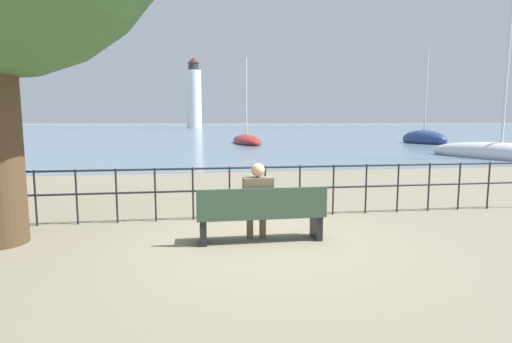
{
  "coord_description": "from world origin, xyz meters",
  "views": [
    {
      "loc": [
        -1.08,
        -6.24,
        1.92
      ],
      "look_at": [
        0.0,
        0.5,
        1.08
      ],
      "focal_mm": 28.0,
      "sensor_mm": 36.0,
      "label": 1
    }
  ],
  "objects": [
    {
      "name": "promenade_railing",
      "position": [
        -0.0,
        1.58,
        0.69
      ],
      "size": [
        12.3,
        0.04,
        1.05
      ],
      "color": "black",
      "rests_on": "ground_plane"
    },
    {
      "name": "sailboat_4",
      "position": [
        19.66,
        27.07,
        0.37
      ],
      "size": [
        2.68,
        5.72,
        9.05
      ],
      "rotation": [
        0.0,
        0.0,
        0.08
      ],
      "color": "navy",
      "rests_on": "ground_plane"
    },
    {
      "name": "park_bench",
      "position": [
        0.0,
        -0.07,
        0.44
      ],
      "size": [
        2.07,
        0.45,
        0.9
      ],
      "color": "#334C38",
      "rests_on": "ground_plane"
    },
    {
      "name": "sailboat_2",
      "position": [
        3.73,
        29.17,
        0.26
      ],
      "size": [
        2.44,
        8.14,
        7.86
      ],
      "rotation": [
        0.0,
        0.0,
        0.05
      ],
      "color": "maroon",
      "rests_on": "ground_plane"
    },
    {
      "name": "seated_person_left",
      "position": [
        -0.05,
        0.01,
        0.7
      ],
      "size": [
        0.48,
        0.35,
        1.28
      ],
      "color": "brown",
      "rests_on": "ground_plane"
    },
    {
      "name": "harbor_water",
      "position": [
        0.0,
        158.93,
        0.0
      ],
      "size": [
        600.0,
        300.0,
        0.01
      ],
      "color": "slate",
      "rests_on": "ground_plane"
    },
    {
      "name": "harbor_lighthouse",
      "position": [
        -0.17,
        118.76,
        9.91
      ],
      "size": [
        4.43,
        4.43,
        21.32
      ],
      "color": "white",
      "rests_on": "ground_plane"
    },
    {
      "name": "ground_plane",
      "position": [
        0.0,
        0.0,
        0.0
      ],
      "size": [
        1000.0,
        1000.0,
        0.0
      ],
      "primitive_type": "plane",
      "color": "#7A705B"
    },
    {
      "name": "sailboat_0",
      "position": [
        14.82,
        12.21,
        0.3
      ],
      "size": [
        4.21,
        8.42,
        10.21
      ],
      "rotation": [
        0.0,
        0.0,
        0.32
      ],
      "color": "silver",
      "rests_on": "ground_plane"
    }
  ]
}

